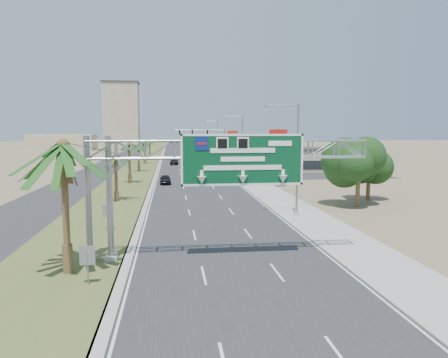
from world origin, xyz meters
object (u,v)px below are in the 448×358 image
at_px(sign_gantry, 215,159).
at_px(car_right_lane, 211,169).
at_px(store_building, 304,160).
at_px(car_far, 174,162).
at_px(car_mid_lane, 202,174).
at_px(pole_sign_red_far, 233,138).
at_px(signal_mast, 215,144).
at_px(car_left_lane, 165,179).
at_px(pole_sign_red_near, 278,141).
at_px(palm_near, 63,145).
at_px(pole_sign_blue, 277,144).

relative_size(sign_gantry, car_right_lane, 2.89).
bearing_deg(store_building, car_far, 146.70).
relative_size(car_mid_lane, pole_sign_red_far, 0.60).
height_order(sign_gantry, car_right_lane, sign_gantry).
bearing_deg(signal_mast, sign_gantry, -95.74).
bearing_deg(store_building, signal_mast, 160.46).
xyz_separation_m(car_left_lane, pole_sign_red_near, (15.03, -5.93, 5.54)).
xyz_separation_m(sign_gantry, store_building, (23.06, 56.07, -4.06)).
distance_m(palm_near, pole_sign_blue, 49.20).
relative_size(signal_mast, car_far, 2.29).
relative_size(signal_mast, car_right_lane, 1.77).
height_order(car_far, pole_sign_blue, pole_sign_blue).
bearing_deg(signal_mast, palm_near, -102.66).
relative_size(palm_near, car_mid_lane, 1.80).
xyz_separation_m(car_mid_lane, pole_sign_blue, (11.72, -1.18, 4.83)).
bearing_deg(pole_sign_blue, car_far, 117.52).
height_order(sign_gantry, pole_sign_blue, pole_sign_blue).
height_order(car_left_lane, car_mid_lane, car_mid_lane).
height_order(sign_gantry, pole_sign_red_far, pole_sign_red_far).
height_order(store_building, pole_sign_red_far, pole_sign_red_far).
xyz_separation_m(car_mid_lane, car_far, (-4.15, 29.26, -0.11)).
bearing_deg(car_left_lane, car_mid_lane, 43.94).
distance_m(palm_near, store_building, 66.04).
xyz_separation_m(signal_mast, car_far, (-8.04, 10.36, -4.20)).
bearing_deg(car_right_lane, store_building, 16.01).
distance_m(palm_near, car_right_lane, 54.87).
bearing_deg(pole_sign_blue, car_mid_lane, 174.23).
bearing_deg(sign_gantry, car_left_lane, 95.21).
bearing_deg(pole_sign_red_far, car_mid_lane, -110.90).
relative_size(store_building, pole_sign_blue, 2.37).
height_order(sign_gantry, car_far, sign_gantry).
height_order(pole_sign_blue, pole_sign_red_far, pole_sign_red_far).
relative_size(sign_gantry, pole_sign_red_near, 2.09).
distance_m(sign_gantry, car_left_lane, 37.83).
distance_m(store_building, pole_sign_red_near, 27.56).
relative_size(sign_gantry, signal_mast, 1.63).
bearing_deg(pole_sign_blue, sign_gantry, -108.53).
distance_m(car_left_lane, pole_sign_red_far, 29.84).
bearing_deg(car_left_lane, car_far, 85.77).
height_order(sign_gantry, palm_near, palm_near).
bearing_deg(store_building, car_left_lane, -144.63).
height_order(car_far, pole_sign_red_far, pole_sign_red_far).
bearing_deg(pole_sign_red_near, signal_mast, 99.97).
bearing_deg(car_left_lane, store_building, 33.74).
bearing_deg(sign_gantry, car_right_lane, 84.91).
bearing_deg(sign_gantry, pole_sign_blue, 71.47).
height_order(sign_gantry, car_mid_lane, sign_gantry).
relative_size(store_building, pole_sign_red_far, 2.32).
xyz_separation_m(store_building, car_left_lane, (-26.46, -18.79, -1.34)).
height_order(signal_mast, car_left_lane, signal_mast).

